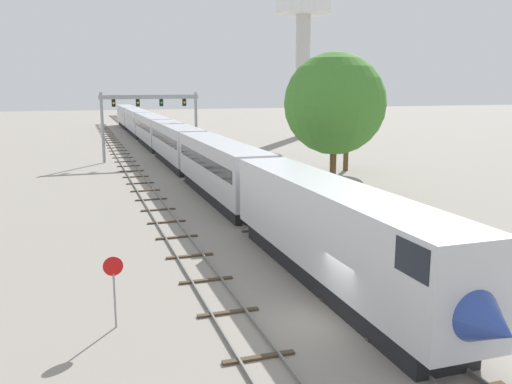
% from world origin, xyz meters
% --- Properties ---
extents(ground_plane, '(400.00, 400.00, 0.00)m').
position_xyz_m(ground_plane, '(0.00, 0.00, 0.00)').
color(ground_plane, gray).
extents(track_main, '(2.60, 200.00, 0.16)m').
position_xyz_m(track_main, '(2.00, 60.00, 0.07)').
color(track_main, slate).
rests_on(track_main, ground).
extents(track_near, '(2.60, 160.00, 0.16)m').
position_xyz_m(track_near, '(-3.50, 40.00, 0.07)').
color(track_near, slate).
rests_on(track_near, ground).
extents(passenger_train, '(3.04, 124.63, 4.80)m').
position_xyz_m(passenger_train, '(2.00, 56.03, 2.61)').
color(passenger_train, silver).
rests_on(passenger_train, ground).
extents(signal_gantry, '(12.10, 0.49, 8.50)m').
position_xyz_m(signal_gantry, '(-0.25, 50.14, 6.20)').
color(signal_gantry, '#999BA0').
rests_on(signal_gantry, ground).
extents(water_tower, '(10.19, 10.19, 28.07)m').
position_xyz_m(water_tower, '(30.54, 74.78, 22.29)').
color(water_tower, beige).
rests_on(water_tower, ground).
extents(stop_sign, '(0.76, 0.08, 2.88)m').
position_xyz_m(stop_sign, '(-8.00, 2.11, 1.87)').
color(stop_sign, gray).
rests_on(stop_sign, ground).
extents(trackside_tree_left, '(8.64, 8.64, 12.09)m').
position_xyz_m(trackside_tree_left, '(11.92, 23.86, 7.76)').
color(trackside_tree_left, brown).
rests_on(trackside_tree_left, ground).
extents(trackside_tree_mid, '(6.40, 6.40, 9.68)m').
position_xyz_m(trackside_tree_mid, '(19.13, 35.32, 6.46)').
color(trackside_tree_mid, brown).
rests_on(trackside_tree_mid, ground).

